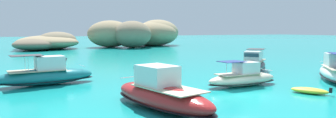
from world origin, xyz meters
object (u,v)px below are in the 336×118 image
(motorboat_cream, at_px, (243,78))
(motorboat_red, at_px, (161,94))
(motorboat_teal, at_px, (46,75))
(motorboat_charcoal, at_px, (253,65))
(islet_large, at_px, (142,34))
(islet_small, at_px, (48,42))
(dinghy_tender, at_px, (310,91))

(motorboat_cream, relative_size, motorboat_red, 0.75)
(motorboat_teal, height_order, motorboat_charcoal, motorboat_teal)
(islet_large, xyz_separation_m, islet_small, (-24.91, -2.73, -1.80))
(dinghy_tender, bearing_deg, motorboat_red, 177.88)
(islet_large, bearing_deg, motorboat_red, -108.50)
(motorboat_cream, distance_m, motorboat_teal, 16.68)
(motorboat_cream, height_order, motorboat_teal, motorboat_teal)
(islet_large, relative_size, motorboat_charcoal, 4.29)
(islet_small, xyz_separation_m, dinghy_tender, (14.63, -63.34, -1.39))
(motorboat_cream, bearing_deg, islet_small, 101.59)
(islet_large, bearing_deg, dinghy_tender, -98.84)
(islet_small, height_order, motorboat_cream, islet_small)
(motorboat_cream, relative_size, motorboat_charcoal, 0.91)
(islet_large, height_order, motorboat_red, islet_large)
(islet_large, bearing_deg, motorboat_teal, -117.17)
(motorboat_charcoal, bearing_deg, islet_large, 83.37)
(islet_large, distance_m, motorboat_teal, 60.99)
(islet_small, relative_size, motorboat_red, 2.56)
(motorboat_teal, relative_size, motorboat_charcoal, 1.14)
(motorboat_teal, xyz_separation_m, motorboat_red, (5.87, -11.42, 0.03))
(motorboat_red, bearing_deg, motorboat_charcoal, 34.32)
(motorboat_cream, xyz_separation_m, motorboat_teal, (-14.98, 7.33, 0.15))
(islet_small, bearing_deg, motorboat_teal, -93.24)
(islet_large, xyz_separation_m, motorboat_teal, (-27.82, -54.22, -2.59))
(motorboat_charcoal, xyz_separation_m, dinghy_tender, (-3.88, -11.06, -0.57))
(motorboat_red, bearing_deg, islet_large, 71.50)
(motorboat_red, bearing_deg, islet_small, 92.69)
(motorboat_cream, distance_m, motorboat_red, 9.99)
(dinghy_tender, bearing_deg, motorboat_cream, 119.59)
(islet_large, distance_m, motorboat_red, 69.26)
(motorboat_teal, relative_size, dinghy_tender, 3.06)
(islet_large, height_order, motorboat_teal, islet_large)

